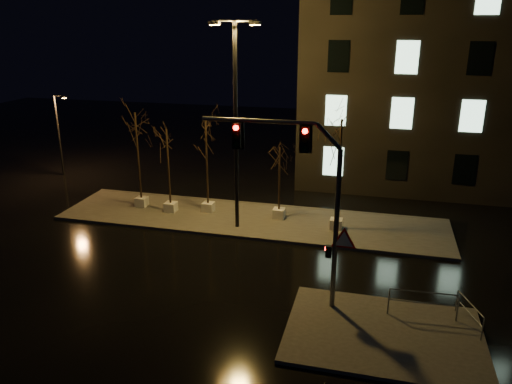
# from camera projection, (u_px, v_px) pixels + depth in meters

# --- Properties ---
(ground) EXTENTS (90.00, 90.00, 0.00)m
(ground) POSITION_uv_depth(u_px,v_px,m) (217.00, 268.00, 23.01)
(ground) COLOR black
(ground) RESTS_ON ground
(median) EXTENTS (22.00, 5.00, 0.15)m
(median) POSITION_uv_depth(u_px,v_px,m) (250.00, 219.00, 28.49)
(median) COLOR #413F3A
(median) RESTS_ON ground
(sidewalk_corner) EXTENTS (7.00, 5.00, 0.15)m
(sidewalk_corner) POSITION_uv_depth(u_px,v_px,m) (384.00, 334.00, 18.03)
(sidewalk_corner) COLOR #413F3A
(sidewalk_corner) RESTS_ON ground
(building) EXTENTS (25.00, 12.00, 15.00)m
(building) POSITION_uv_depth(u_px,v_px,m) (494.00, 73.00, 33.84)
(building) COLOR black
(building) RESTS_ON ground
(tree_0) EXTENTS (1.80, 1.80, 5.86)m
(tree_0) POSITION_uv_depth(u_px,v_px,m) (136.00, 134.00, 28.93)
(tree_0) COLOR silver
(tree_0) RESTS_ON median
(tree_1) EXTENTS (1.80, 1.80, 5.07)m
(tree_1) POSITION_uv_depth(u_px,v_px,m) (167.00, 148.00, 28.28)
(tree_1) COLOR silver
(tree_1) RESTS_ON median
(tree_2) EXTENTS (1.80, 1.80, 5.73)m
(tree_2) POSITION_uv_depth(u_px,v_px,m) (206.00, 140.00, 28.08)
(tree_2) COLOR silver
(tree_2) RESTS_ON median
(tree_3) EXTENTS (1.80, 1.80, 4.24)m
(tree_3) POSITION_uv_depth(u_px,v_px,m) (280.00, 164.00, 27.49)
(tree_3) COLOR silver
(tree_3) RESTS_ON median
(tree_4) EXTENTS (1.80, 1.80, 6.15)m
(tree_4) POSITION_uv_depth(u_px,v_px,m) (340.00, 145.00, 25.54)
(tree_4) COLOR silver
(tree_4) RESTS_ON median
(traffic_signal_mast) EXTENTS (5.99, 0.27, 7.31)m
(traffic_signal_mast) POSITION_uv_depth(u_px,v_px,m) (306.00, 188.00, 18.43)
(traffic_signal_mast) COLOR #585C60
(traffic_signal_mast) RESTS_ON sidewalk_corner
(streetlight_main) EXTENTS (2.69, 0.61, 10.74)m
(streetlight_main) POSITION_uv_depth(u_px,v_px,m) (236.00, 114.00, 25.36)
(streetlight_main) COLOR black
(streetlight_main) RESTS_ON median
(streetlight_far) EXTENTS (1.16, 0.31, 5.89)m
(streetlight_far) POSITION_uv_depth(u_px,v_px,m) (59.00, 132.00, 35.96)
(streetlight_far) COLOR black
(streetlight_far) RESTS_ON ground
(guard_rail_a) EXTENTS (2.55, 0.17, 1.10)m
(guard_rail_a) POSITION_uv_depth(u_px,v_px,m) (423.00, 301.00, 18.71)
(guard_rail_a) COLOR #585C60
(guard_rail_a) RESTS_ON sidewalk_corner
(guard_rail_b) EXTENTS (0.69, 1.84, 0.92)m
(guard_rail_b) POSITION_uv_depth(u_px,v_px,m) (470.00, 311.00, 18.27)
(guard_rail_b) COLOR #585C60
(guard_rail_b) RESTS_ON sidewalk_corner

